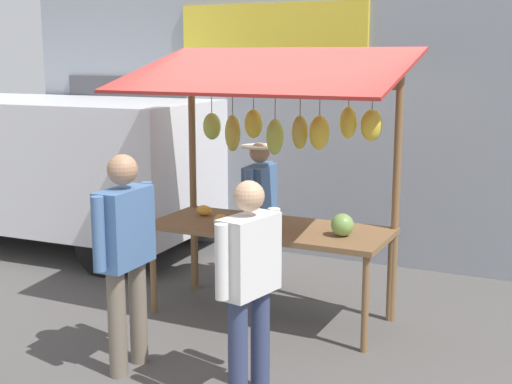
# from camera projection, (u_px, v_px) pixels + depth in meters

# --- Properties ---
(ground_plane) EXTENTS (40.00, 40.00, 0.00)m
(ground_plane) POSITION_uv_depth(u_px,v_px,m) (270.00, 316.00, 6.58)
(ground_plane) COLOR #514F4C
(street_backdrop) EXTENTS (9.00, 0.30, 3.40)m
(street_backdrop) POSITION_uv_depth(u_px,v_px,m) (342.00, 118.00, 8.22)
(street_backdrop) COLOR #8C939E
(street_backdrop) RESTS_ON ground
(market_stall) EXTENTS (2.50, 1.46, 2.50)m
(market_stall) POSITION_uv_depth(u_px,v_px,m) (274.00, 152.00, 6.33)
(market_stall) COLOR brown
(market_stall) RESTS_ON ground
(vendor_with_sunhat) EXTENTS (0.40, 0.67, 1.54)m
(vendor_with_sunhat) POSITION_uv_depth(u_px,v_px,m) (259.00, 204.00, 7.27)
(vendor_with_sunhat) COLOR #232328
(vendor_with_sunhat) RESTS_ON ground
(shopper_with_ponytail) EXTENTS (0.23, 0.72, 1.70)m
(shopper_with_ponytail) POSITION_uv_depth(u_px,v_px,m) (125.00, 247.00, 5.29)
(shopper_with_ponytail) COLOR #726656
(shopper_with_ponytail) RESTS_ON ground
(shopper_in_grey_tee) EXTENTS (0.31, 0.67, 1.59)m
(shopper_in_grey_tee) POSITION_uv_depth(u_px,v_px,m) (249.00, 276.00, 4.84)
(shopper_in_grey_tee) COLOR navy
(shopper_in_grey_tee) RESTS_ON ground
(parked_van) EXTENTS (4.47, 2.01, 1.88)m
(parked_van) POSITION_uv_depth(u_px,v_px,m) (34.00, 158.00, 8.98)
(parked_van) COLOR silver
(parked_van) RESTS_ON ground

